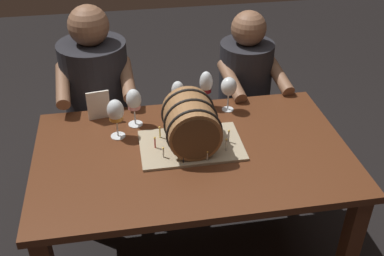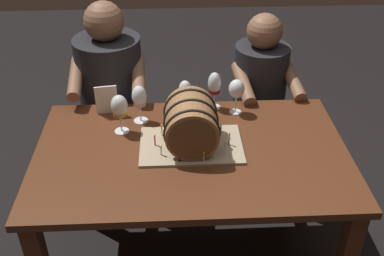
{
  "view_description": "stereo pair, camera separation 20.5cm",
  "coord_description": "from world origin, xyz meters",
  "px_view_note": "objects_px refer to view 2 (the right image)",
  "views": [
    {
      "loc": [
        -0.28,
        -1.64,
        1.97
      ],
      "look_at": [
        0.0,
        0.04,
        0.83
      ],
      "focal_mm": 43.15,
      "sensor_mm": 36.0,
      "label": 1
    },
    {
      "loc": [
        -0.08,
        -1.67,
        1.97
      ],
      "look_at": [
        0.0,
        0.04,
        0.83
      ],
      "focal_mm": 43.15,
      "sensor_mm": 36.0,
      "label": 2
    }
  ],
  "objects_px": {
    "wine_glass_white": "(185,91)",
    "menu_card": "(107,100)",
    "person_seated_left": "(113,107)",
    "person_seated_right": "(257,114)",
    "wine_glass_red": "(214,85)",
    "wine_glass_rose": "(139,98)",
    "barrel_cake": "(192,125)",
    "wine_glass_amber": "(119,107)",
    "wine_glass_empty": "(237,89)",
    "dining_table": "(192,169)"
  },
  "relations": [
    {
      "from": "wine_glass_rose",
      "to": "wine_glass_amber",
      "type": "relative_size",
      "value": 0.99
    },
    {
      "from": "wine_glass_rose",
      "to": "wine_glass_white",
      "type": "height_order",
      "value": "wine_glass_rose"
    },
    {
      "from": "wine_glass_white",
      "to": "person_seated_left",
      "type": "xyz_separation_m",
      "value": [
        -0.41,
        0.33,
        -0.28
      ]
    },
    {
      "from": "wine_glass_red",
      "to": "wine_glass_white",
      "type": "xyz_separation_m",
      "value": [
        -0.15,
        -0.04,
        -0.01
      ]
    },
    {
      "from": "wine_glass_red",
      "to": "wine_glass_amber",
      "type": "xyz_separation_m",
      "value": [
        -0.46,
        -0.2,
        0.0
      ]
    },
    {
      "from": "wine_glass_white",
      "to": "person_seated_right",
      "type": "bearing_deg",
      "value": 36.48
    },
    {
      "from": "menu_card",
      "to": "person_seated_right",
      "type": "bearing_deg",
      "value": 12.86
    },
    {
      "from": "barrel_cake",
      "to": "person_seated_left",
      "type": "xyz_separation_m",
      "value": [
        -0.43,
        0.63,
        -0.27
      ]
    },
    {
      "from": "dining_table",
      "to": "barrel_cake",
      "type": "bearing_deg",
      "value": 83.48
    },
    {
      "from": "wine_glass_red",
      "to": "menu_card",
      "type": "xyz_separation_m",
      "value": [
        -0.54,
        -0.03,
        -0.05
      ]
    },
    {
      "from": "barrel_cake",
      "to": "wine_glass_empty",
      "type": "height_order",
      "value": "barrel_cake"
    },
    {
      "from": "wine_glass_white",
      "to": "wine_glass_amber",
      "type": "distance_m",
      "value": 0.35
    },
    {
      "from": "dining_table",
      "to": "barrel_cake",
      "type": "xyz_separation_m",
      "value": [
        0.0,
        0.04,
        0.22
      ]
    },
    {
      "from": "wine_glass_red",
      "to": "person_seated_left",
      "type": "height_order",
      "value": "person_seated_left"
    },
    {
      "from": "dining_table",
      "to": "wine_glass_rose",
      "type": "xyz_separation_m",
      "value": [
        -0.24,
        0.26,
        0.24
      ]
    },
    {
      "from": "wine_glass_empty",
      "to": "menu_card",
      "type": "bearing_deg",
      "value": 178.24
    },
    {
      "from": "dining_table",
      "to": "menu_card",
      "type": "relative_size",
      "value": 8.83
    },
    {
      "from": "barrel_cake",
      "to": "menu_card",
      "type": "relative_size",
      "value": 2.9
    },
    {
      "from": "person_seated_left",
      "to": "barrel_cake",
      "type": "bearing_deg",
      "value": -55.55
    },
    {
      "from": "wine_glass_red",
      "to": "wine_glass_white",
      "type": "bearing_deg",
      "value": -165.94
    },
    {
      "from": "barrel_cake",
      "to": "wine_glass_white",
      "type": "bearing_deg",
      "value": 93.78
    },
    {
      "from": "person_seated_right",
      "to": "wine_glass_amber",
      "type": "bearing_deg",
      "value": -146.95
    },
    {
      "from": "barrel_cake",
      "to": "wine_glass_amber",
      "type": "height_order",
      "value": "barrel_cake"
    },
    {
      "from": "wine_glass_red",
      "to": "wine_glass_white",
      "type": "distance_m",
      "value": 0.15
    },
    {
      "from": "wine_glass_red",
      "to": "wine_glass_rose",
      "type": "distance_m",
      "value": 0.39
    },
    {
      "from": "menu_card",
      "to": "person_seated_right",
      "type": "height_order",
      "value": "person_seated_right"
    },
    {
      "from": "barrel_cake",
      "to": "wine_glass_rose",
      "type": "distance_m",
      "value": 0.33
    },
    {
      "from": "wine_glass_white",
      "to": "menu_card",
      "type": "relative_size",
      "value": 1.11
    },
    {
      "from": "dining_table",
      "to": "wine_glass_empty",
      "type": "bearing_deg",
      "value": 53.23
    },
    {
      "from": "wine_glass_rose",
      "to": "person_seated_left",
      "type": "height_order",
      "value": "person_seated_left"
    },
    {
      "from": "wine_glass_white",
      "to": "person_seated_left",
      "type": "bearing_deg",
      "value": 141.37
    },
    {
      "from": "wine_glass_amber",
      "to": "wine_glass_empty",
      "type": "bearing_deg",
      "value": 14.57
    },
    {
      "from": "wine_glass_white",
      "to": "person_seated_left",
      "type": "height_order",
      "value": "person_seated_left"
    },
    {
      "from": "dining_table",
      "to": "wine_glass_red",
      "type": "bearing_deg",
      "value": 70.27
    },
    {
      "from": "wine_glass_red",
      "to": "person_seated_left",
      "type": "xyz_separation_m",
      "value": [
        -0.56,
        0.29,
        -0.29
      ]
    },
    {
      "from": "dining_table",
      "to": "person_seated_left",
      "type": "height_order",
      "value": "person_seated_left"
    },
    {
      "from": "wine_glass_white",
      "to": "menu_card",
      "type": "bearing_deg",
      "value": 179.38
    },
    {
      "from": "wine_glass_white",
      "to": "wine_glass_empty",
      "type": "relative_size",
      "value": 0.96
    },
    {
      "from": "wine_glass_amber",
      "to": "person_seated_left",
      "type": "distance_m",
      "value": 0.58
    },
    {
      "from": "person_seated_left",
      "to": "person_seated_right",
      "type": "relative_size",
      "value": 1.07
    },
    {
      "from": "dining_table",
      "to": "wine_glass_empty",
      "type": "xyz_separation_m",
      "value": [
        0.24,
        0.32,
        0.24
      ]
    },
    {
      "from": "dining_table",
      "to": "person_seated_right",
      "type": "relative_size",
      "value": 1.26
    },
    {
      "from": "person_seated_left",
      "to": "person_seated_right",
      "type": "distance_m",
      "value": 0.86
    },
    {
      "from": "wine_glass_rose",
      "to": "wine_glass_white",
      "type": "xyz_separation_m",
      "value": [
        0.22,
        0.07,
        -0.01
      ]
    },
    {
      "from": "person_seated_left",
      "to": "menu_card",
      "type": "bearing_deg",
      "value": -86.68
    },
    {
      "from": "person_seated_right",
      "to": "barrel_cake",
      "type": "bearing_deg",
      "value": -124.02
    },
    {
      "from": "wine_glass_amber",
      "to": "person_seated_right",
      "type": "bearing_deg",
      "value": 33.05
    },
    {
      "from": "wine_glass_empty",
      "to": "person_seated_left",
      "type": "xyz_separation_m",
      "value": [
        -0.67,
        0.34,
        -0.29
      ]
    },
    {
      "from": "wine_glass_amber",
      "to": "person_seated_left",
      "type": "relative_size",
      "value": 0.16
    },
    {
      "from": "wine_glass_empty",
      "to": "person_seated_right",
      "type": "relative_size",
      "value": 0.17
    }
  ]
}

